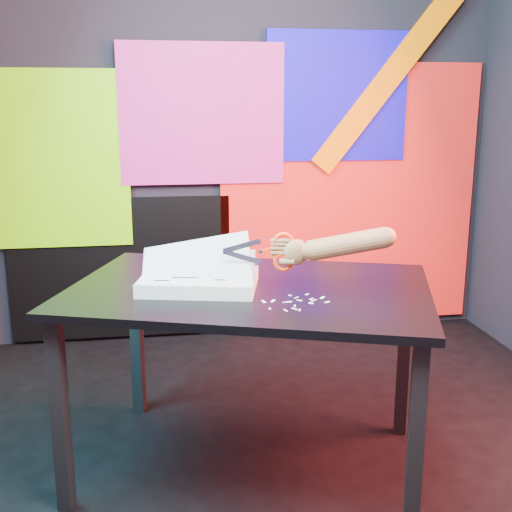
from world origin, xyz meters
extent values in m
cube|color=black|center=(0.00, 0.00, 0.00)|extent=(3.00, 3.00, 0.01)
cube|color=black|center=(0.00, 1.50, 1.35)|extent=(3.00, 0.01, 2.70)
cube|color=red|center=(0.65, 1.47, 0.85)|extent=(1.60, 0.02, 1.60)
cube|color=#1006DC|center=(0.55, 1.46, 1.45)|extent=(0.85, 0.02, 0.75)
cube|color=#BF217F|center=(-0.25, 1.45, 1.35)|extent=(0.95, 0.02, 0.80)
cube|color=#73EB01|center=(-1.05, 1.46, 1.10)|extent=(0.75, 0.02, 1.00)
cube|color=#FC6E00|center=(0.85, 1.44, 1.55)|extent=(0.91, 0.02, 1.11)
cube|color=black|center=(-0.75, 1.47, 0.45)|extent=(1.30, 0.02, 0.85)
cube|color=black|center=(-0.89, -0.21, 0.36)|extent=(0.06, 0.06, 0.72)
cube|color=black|center=(-0.64, 0.51, 0.36)|extent=(0.06, 0.06, 0.72)
cube|color=black|center=(0.25, -0.60, 0.36)|extent=(0.06, 0.06, 0.72)
cube|color=black|center=(0.49, 0.12, 0.36)|extent=(0.06, 0.06, 0.72)
cube|color=black|center=(-0.20, -0.04, 0.73)|extent=(1.53, 1.26, 0.03)
cube|color=silver|center=(-0.39, -0.04, 0.77)|extent=(0.47, 0.39, 0.05)
cube|color=white|center=(-0.39, -0.04, 0.80)|extent=(0.47, 0.39, 0.00)
cube|color=white|center=(-0.39, -0.04, 0.80)|extent=(0.45, 0.37, 0.13)
cube|color=white|center=(-0.40, -0.02, 0.83)|extent=(0.41, 0.33, 0.22)
cylinder|color=#333334|center=(-0.60, -0.13, 0.80)|extent=(0.01, 0.01, 0.00)
cylinder|color=#333334|center=(-0.57, -0.14, 0.80)|extent=(0.01, 0.01, 0.00)
cylinder|color=#333334|center=(-0.53, -0.15, 0.80)|extent=(0.01, 0.01, 0.00)
cylinder|color=#333334|center=(-0.49, -0.16, 0.80)|extent=(0.01, 0.01, 0.00)
cylinder|color=#333334|center=(-0.46, -0.17, 0.80)|extent=(0.01, 0.01, 0.00)
cylinder|color=#333334|center=(-0.42, -0.18, 0.80)|extent=(0.01, 0.01, 0.00)
cylinder|color=#333334|center=(-0.38, -0.18, 0.80)|extent=(0.01, 0.01, 0.00)
cylinder|color=#333334|center=(-0.34, -0.19, 0.80)|extent=(0.01, 0.01, 0.00)
cylinder|color=#333334|center=(-0.31, -0.20, 0.80)|extent=(0.01, 0.01, 0.00)
cylinder|color=#333334|center=(-0.27, -0.21, 0.80)|extent=(0.01, 0.01, 0.00)
cylinder|color=#333334|center=(-0.23, -0.22, 0.80)|extent=(0.01, 0.01, 0.00)
cylinder|color=#333334|center=(-0.54, 0.14, 0.80)|extent=(0.01, 0.01, 0.00)
cylinder|color=#333334|center=(-0.50, 0.13, 0.80)|extent=(0.01, 0.01, 0.00)
cylinder|color=#333334|center=(-0.47, 0.13, 0.80)|extent=(0.01, 0.01, 0.00)
cylinder|color=#333334|center=(-0.43, 0.12, 0.80)|extent=(0.01, 0.01, 0.00)
cylinder|color=#333334|center=(-0.39, 0.11, 0.80)|extent=(0.01, 0.01, 0.00)
cylinder|color=#333334|center=(-0.35, 0.10, 0.80)|extent=(0.01, 0.01, 0.00)
cylinder|color=#333334|center=(-0.32, 0.09, 0.80)|extent=(0.01, 0.01, 0.00)
cylinder|color=#333334|center=(-0.28, 0.08, 0.80)|extent=(0.01, 0.01, 0.00)
cylinder|color=#333334|center=(-0.24, 0.07, 0.80)|extent=(0.01, 0.01, 0.00)
cylinder|color=#333334|center=(-0.21, 0.07, 0.80)|extent=(0.01, 0.01, 0.00)
cylinder|color=#333334|center=(-0.17, 0.06, 0.80)|extent=(0.01, 0.01, 0.00)
cube|color=black|center=(-0.47, 0.04, 0.80)|extent=(0.08, 0.03, 0.00)
cube|color=black|center=(-0.36, -0.01, 0.80)|extent=(0.06, 0.02, 0.00)
cube|color=black|center=(-0.44, -0.07, 0.80)|extent=(0.10, 0.03, 0.00)
cube|color=black|center=(-0.32, -0.12, 0.80)|extent=(0.05, 0.02, 0.00)
cube|color=black|center=(-0.52, -0.10, 0.80)|extent=(0.06, 0.02, 0.00)
cube|color=#B3B3DA|center=(-0.23, -0.09, 0.91)|extent=(0.14, 0.03, 0.06)
cube|color=#B3B3DA|center=(-0.23, -0.09, 0.87)|extent=(0.14, 0.03, 0.06)
cylinder|color=#B3B3DA|center=(-0.17, -0.10, 0.89)|extent=(0.02, 0.02, 0.01)
cube|color=red|center=(-0.14, -0.10, 0.89)|extent=(0.05, 0.02, 0.02)
cube|color=red|center=(-0.14, -0.10, 0.90)|extent=(0.05, 0.02, 0.02)
torus|color=red|center=(-0.09, -0.12, 0.93)|extent=(0.08, 0.03, 0.07)
torus|color=red|center=(-0.09, -0.12, 0.86)|extent=(0.08, 0.03, 0.07)
ellipsoid|color=olive|center=(-0.04, -0.13, 0.89)|extent=(0.09, 0.05, 0.09)
cylinder|color=olive|center=(-0.09, -0.12, 0.89)|extent=(0.07, 0.03, 0.02)
cylinder|color=olive|center=(-0.09, -0.12, 0.91)|extent=(0.07, 0.03, 0.02)
cylinder|color=olive|center=(-0.09, -0.12, 0.92)|extent=(0.06, 0.03, 0.02)
cylinder|color=olive|center=(-0.09, -0.12, 0.94)|extent=(0.06, 0.03, 0.02)
cylinder|color=olive|center=(-0.08, -0.13, 0.86)|extent=(0.06, 0.05, 0.03)
cylinder|color=olive|center=(0.00, -0.13, 0.90)|extent=(0.06, 0.07, 0.06)
cylinder|color=olive|center=(0.14, -0.16, 0.93)|extent=(0.30, 0.13, 0.13)
sphere|color=olive|center=(0.27, -0.19, 0.95)|extent=(0.07, 0.07, 0.07)
cube|color=silver|center=(-0.18, -0.24, 0.75)|extent=(0.01, 0.03, 0.00)
cube|color=silver|center=(-0.08, -0.30, 0.75)|extent=(0.01, 0.02, 0.00)
cube|color=silver|center=(-0.17, -0.32, 0.75)|extent=(0.01, 0.02, 0.00)
cube|color=silver|center=(-0.01, -0.25, 0.75)|extent=(0.03, 0.02, 0.00)
cube|color=silver|center=(-0.08, -0.18, 0.75)|extent=(0.01, 0.01, 0.00)
cube|color=silver|center=(-0.06, -0.25, 0.75)|extent=(0.02, 0.02, 0.00)
cube|color=silver|center=(-0.02, -0.28, 0.75)|extent=(0.02, 0.02, 0.00)
cube|color=silver|center=(-0.15, -0.24, 0.75)|extent=(0.02, 0.03, 0.00)
cube|color=silver|center=(-0.08, -0.35, 0.75)|extent=(0.01, 0.02, 0.00)
cube|color=silver|center=(-0.01, -0.18, 0.75)|extent=(0.02, 0.02, 0.00)
cube|color=silver|center=(-0.01, -0.24, 0.75)|extent=(0.02, 0.02, 0.00)
cube|color=silver|center=(-0.11, -0.26, 0.75)|extent=(0.02, 0.01, 0.00)
cube|color=silver|center=(-0.10, -0.26, 0.75)|extent=(0.03, 0.01, 0.00)
cube|color=silver|center=(-0.12, -0.35, 0.75)|extent=(0.01, 0.03, 0.00)
cube|color=silver|center=(-0.06, -0.21, 0.75)|extent=(0.02, 0.02, 0.00)
cube|color=silver|center=(0.03, -0.28, 0.75)|extent=(0.02, 0.02, 0.00)
cube|color=silver|center=(0.03, -0.23, 0.75)|extent=(0.02, 0.03, 0.00)
cube|color=silver|center=(-0.09, -0.34, 0.75)|extent=(0.02, 0.02, 0.00)
camera|label=1|loc=(-0.54, -2.32, 1.42)|focal=45.00mm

